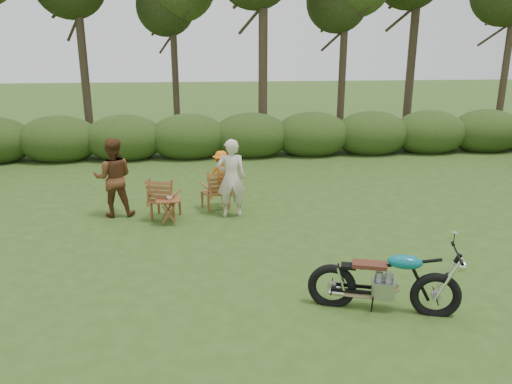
{
  "coord_description": "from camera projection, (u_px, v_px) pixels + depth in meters",
  "views": [
    {
      "loc": [
        -1.48,
        -6.85,
        3.57
      ],
      "look_at": [
        -0.57,
        1.92,
        0.9
      ],
      "focal_mm": 35.0,
      "sensor_mm": 36.0,
      "label": 1
    }
  ],
  "objects": [
    {
      "name": "cup",
      "position": [
        169.0,
        197.0,
        10.01
      ],
      "size": [
        0.12,
        0.12,
        0.09
      ],
      "primitive_type": "imported",
      "rotation": [
        0.0,
        0.0,
        0.05
      ],
      "color": "beige",
      "rests_on": "side_table"
    },
    {
      "name": "side_table",
      "position": [
        168.0,
        211.0,
        10.12
      ],
      "size": [
        0.54,
        0.47,
        0.52
      ],
      "primitive_type": null,
      "rotation": [
        0.0,
        0.0,
        0.1
      ],
      "color": "brown",
      "rests_on": "ground"
    },
    {
      "name": "lawn_chair_right",
      "position": [
        216.0,
        208.0,
        11.12
      ],
      "size": [
        0.78,
        0.78,
        0.89
      ],
      "primitive_type": null,
      "rotation": [
        0.0,
        0.0,
        3.48
      ],
      "color": "brown",
      "rests_on": "ground"
    },
    {
      "name": "adult_b",
      "position": [
        117.0,
        215.0,
        10.68
      ],
      "size": [
        0.85,
        0.68,
        1.67
      ],
      "primitive_type": "imported",
      "rotation": [
        0.0,
        0.0,
        3.2
      ],
      "color": "#542F18",
      "rests_on": "ground"
    },
    {
      "name": "tree_line",
      "position": [
        264.0,
        33.0,
        15.91
      ],
      "size": [
        22.52,
        11.62,
        8.14
      ],
      "color": "#33271B",
      "rests_on": "ground"
    },
    {
      "name": "adult_a",
      "position": [
        232.0,
        216.0,
        10.64
      ],
      "size": [
        0.62,
        0.41,
        1.67
      ],
      "primitive_type": "imported",
      "rotation": [
        0.0,
        0.0,
        3.17
      ],
      "color": "beige",
      "rests_on": "ground"
    },
    {
      "name": "child",
      "position": [
        222.0,
        195.0,
        12.08
      ],
      "size": [
        0.72,
        0.44,
        1.09
      ],
      "primitive_type": "imported",
      "rotation": [
        0.0,
        0.0,
        3.19
      ],
      "color": "orange",
      "rests_on": "ground"
    },
    {
      "name": "lawn_chair_left",
      "position": [
        166.0,
        217.0,
        10.55
      ],
      "size": [
        0.75,
        0.75,
        0.88
      ],
      "primitive_type": null,
      "rotation": [
        0.0,
        0.0,
        2.86
      ],
      "color": "brown",
      "rests_on": "ground"
    },
    {
      "name": "ground",
      "position": [
        306.0,
        282.0,
        7.7
      ],
      "size": [
        80.0,
        80.0,
        0.0
      ],
      "primitive_type": "plane",
      "color": "#2E4717",
      "rests_on": "ground"
    },
    {
      "name": "motorcycle",
      "position": [
        381.0,
        309.0,
        6.93
      ],
      "size": [
        2.08,
        1.28,
        1.11
      ],
      "primitive_type": null,
      "rotation": [
        0.0,
        0.0,
        -0.3
      ],
      "color": "#0EAFB7",
      "rests_on": "ground"
    }
  ]
}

